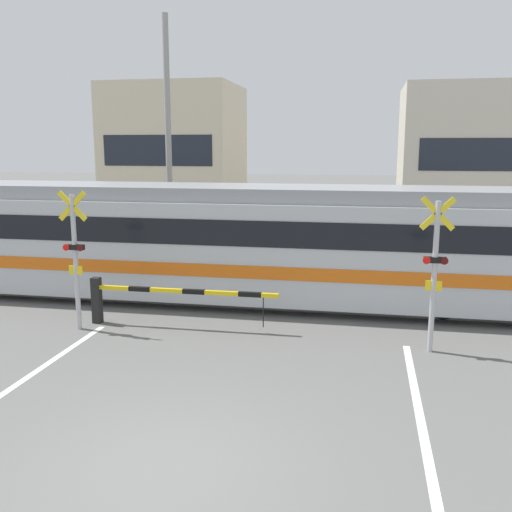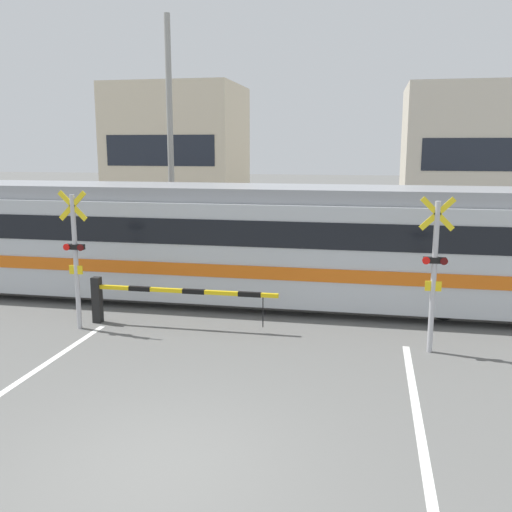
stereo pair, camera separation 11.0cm
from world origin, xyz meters
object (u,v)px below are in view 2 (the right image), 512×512
object	(u,v)px
crossing_signal_right	(434,268)
pedestrian	(328,239)
crossing_barrier_far	(364,259)
commuter_train	(195,239)
crossing_barrier_near	(146,295)
crossing_signal_left	(75,254)

from	to	relation	value
crossing_signal_right	pedestrian	size ratio (longest dim) A/B	1.77
crossing_barrier_far	commuter_train	bearing A→B (deg)	-146.72
pedestrian	crossing_barrier_near	bearing A→B (deg)	-117.05
commuter_train	crossing_signal_left	xyz separation A→B (m)	(-1.84, -3.09, 0.08)
crossing_signal_right	crossing_barrier_near	bearing A→B (deg)	175.30
commuter_train	crossing_barrier_near	xyz separation A→B (m)	(-0.40, -2.57, -0.95)
crossing_barrier_near	commuter_train	bearing A→B (deg)	81.04
crossing_signal_left	crossing_signal_right	distance (m)	7.78
crossing_signal_left	crossing_signal_right	bearing A→B (deg)	0.00
commuter_train	crossing_signal_right	size ratio (longest dim) A/B	6.58
crossing_barrier_near	crossing_signal_right	bearing A→B (deg)	-4.70
crossing_signal_left	crossing_barrier_near	bearing A→B (deg)	20.04
commuter_train	pedestrian	size ratio (longest dim) A/B	11.65
commuter_train	pedestrian	world-z (taller)	commuter_train
commuter_train	crossing_signal_left	distance (m)	3.59
crossing_barrier_far	crossing_signal_left	bearing A→B (deg)	-136.38
commuter_train	crossing_signal_right	distance (m)	6.70
crossing_barrier_near	pedestrian	xyz separation A→B (m)	(3.67, 7.18, 0.32)
commuter_train	pedestrian	xyz separation A→B (m)	(3.26, 4.61, -0.63)
crossing_barrier_far	crossing_signal_right	world-z (taller)	crossing_signal_right
crossing_barrier_far	crossing_signal_left	world-z (taller)	crossing_signal_left
crossing_barrier_far	crossing_signal_left	size ratio (longest dim) A/B	1.40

